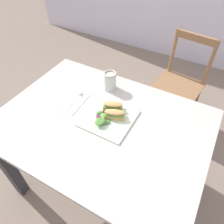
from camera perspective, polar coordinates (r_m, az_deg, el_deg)
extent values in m
plane|color=#7A6B5B|center=(1.89, -5.99, -16.64)|extent=(9.27, 9.27, 0.00)
cube|color=#BCB7AD|center=(1.25, -2.84, -3.18)|extent=(1.21, 0.89, 0.03)
cube|color=#2D2D33|center=(1.67, -25.97, -13.04)|extent=(0.07, 0.07, 0.71)
cube|color=#2D2D33|center=(1.96, -10.25, 2.67)|extent=(0.07, 0.07, 0.71)
cube|color=#2D2D33|center=(1.69, 20.72, -9.56)|extent=(0.07, 0.07, 0.71)
cylinder|color=#8E6642|center=(2.10, 9.65, 1.21)|extent=(0.03, 0.03, 0.43)
cylinder|color=#8E6642|center=(2.03, 17.95, -2.84)|extent=(0.03, 0.03, 0.43)
cylinder|color=#8E6642|center=(2.34, 13.79, 5.85)|extent=(0.03, 0.03, 0.43)
cylinder|color=#8E6642|center=(2.28, 21.33, 2.36)|extent=(0.03, 0.03, 0.43)
cube|color=#8E6642|center=(2.04, 16.96, 6.39)|extent=(0.45, 0.45, 0.02)
cylinder|color=#8E6642|center=(2.11, 16.05, 15.32)|extent=(0.03, 0.03, 0.42)
cylinder|color=#8E6642|center=(2.03, 24.75, 11.67)|extent=(0.03, 0.03, 0.42)
cube|color=#8E6642|center=(1.98, 21.72, 17.93)|extent=(0.36, 0.08, 0.06)
cube|color=beige|center=(1.25, -0.89, -1.62)|extent=(0.28, 0.28, 0.01)
cube|color=tan|center=(1.24, 0.67, -1.14)|extent=(0.12, 0.08, 0.02)
cube|color=#6B9E47|center=(1.23, 0.72, -0.43)|extent=(0.12, 0.09, 0.01)
ellipsoid|color=tan|center=(1.22, 0.69, -0.07)|extent=(0.13, 0.08, 0.02)
cube|color=tan|center=(1.29, 0.18, 1.02)|extent=(0.12, 0.08, 0.02)
cube|color=#6B9E47|center=(1.28, 0.22, 1.72)|extent=(0.12, 0.09, 0.01)
ellipsoid|color=tan|center=(1.26, 0.18, 2.10)|extent=(0.13, 0.08, 0.02)
ellipsoid|color=#518438|center=(1.21, -1.83, -2.72)|extent=(0.06, 0.06, 0.02)
ellipsoid|color=#518438|center=(1.20, -3.54, -2.48)|extent=(0.05, 0.07, 0.02)
ellipsoid|color=#6B9E47|center=(1.24, -2.39, -1.04)|extent=(0.06, 0.06, 0.02)
ellipsoid|color=#6B9E47|center=(1.20, -2.47, -2.45)|extent=(0.03, 0.04, 0.01)
ellipsoid|color=#4C2338|center=(1.26, -1.75, -0.35)|extent=(0.07, 0.06, 0.01)
ellipsoid|color=#6B9E47|center=(1.24, 0.06, -1.36)|extent=(0.03, 0.04, 0.02)
ellipsoid|color=#3D7033|center=(1.20, -2.43, -2.34)|extent=(0.05, 0.04, 0.01)
ellipsoid|color=#518438|center=(1.19, -2.85, -2.79)|extent=(0.04, 0.06, 0.02)
ellipsoid|color=#602D47|center=(1.22, -3.57, -1.43)|extent=(0.06, 0.06, 0.02)
ellipsoid|color=#84A84C|center=(1.25, -0.53, -0.91)|extent=(0.05, 0.06, 0.01)
ellipsoid|color=#6B9E47|center=(1.22, -3.21, -1.79)|extent=(0.05, 0.05, 0.01)
ellipsoid|color=#518438|center=(1.26, -3.38, -0.20)|extent=(0.05, 0.05, 0.02)
cube|color=silver|center=(1.37, -10.04, 2.61)|extent=(0.12, 0.22, 0.00)
cube|color=silver|center=(1.36, -10.65, 2.17)|extent=(0.02, 0.14, 0.00)
cube|color=silver|center=(1.41, -8.30, 4.38)|extent=(0.03, 0.05, 0.00)
cube|color=#38383D|center=(1.41, -7.89, 4.50)|extent=(0.00, 0.03, 0.00)
cube|color=#38383D|center=(1.41, -8.15, 4.60)|extent=(0.00, 0.03, 0.00)
cube|color=#38383D|center=(1.42, -8.40, 4.71)|extent=(0.00, 0.03, 0.00)
cylinder|color=gold|center=(1.43, -0.53, 7.75)|extent=(0.08, 0.08, 0.09)
cylinder|color=silver|center=(1.42, -0.53, 8.12)|extent=(0.08, 0.08, 0.11)
torus|color=#B7B29E|center=(1.39, -0.55, 10.20)|extent=(0.09, 0.09, 0.01)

